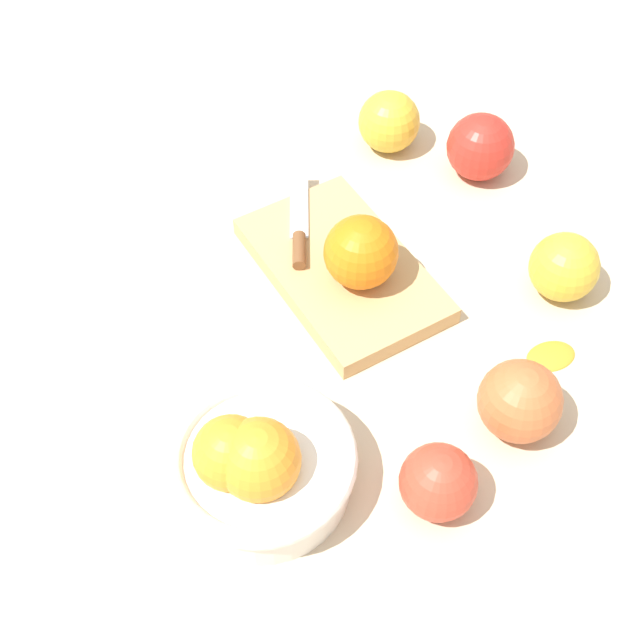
{
  "coord_description": "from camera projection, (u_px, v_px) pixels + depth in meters",
  "views": [
    {
      "loc": [
        -0.5,
        0.24,
        0.72
      ],
      "look_at": [
        0.0,
        0.05,
        0.04
      ],
      "focal_mm": 49.79,
      "sensor_mm": 36.0,
      "label": 1
    }
  ],
  "objects": [
    {
      "name": "ground_plane",
      "position": [
        371.0,
        332.0,
        0.91
      ],
      "size": [
        2.4,
        2.4,
        0.0
      ],
      "primitive_type": "plane",
      "color": "beige"
    },
    {
      "name": "bowl",
      "position": [
        257.0,
        464.0,
        0.77
      ],
      "size": [
        0.17,
        0.17,
        0.1
      ],
      "color": "white",
      "rests_on": "ground_plane"
    },
    {
      "name": "cutting_board",
      "position": [
        345.0,
        269.0,
        0.95
      ],
      "size": [
        0.25,
        0.18,
        0.02
      ],
      "primitive_type": "cube",
      "rotation": [
        0.0,
        0.0,
        0.18
      ],
      "color": "tan",
      "rests_on": "ground_plane"
    },
    {
      "name": "orange_on_board",
      "position": [
        361.0,
        252.0,
        0.89
      ],
      "size": [
        0.08,
        0.08,
        0.08
      ],
      "primitive_type": "sphere",
      "color": "orange",
      "rests_on": "cutting_board"
    },
    {
      "name": "knife",
      "position": [
        299.0,
        229.0,
        0.96
      ],
      "size": [
        0.15,
        0.07,
        0.01
      ],
      "color": "silver",
      "rests_on": "cutting_board"
    },
    {
      "name": "apple_front_center",
      "position": [
        564.0,
        267.0,
        0.91
      ],
      "size": [
        0.07,
        0.07,
        0.07
      ],
      "primitive_type": "sphere",
      "color": "gold",
      "rests_on": "ground_plane"
    },
    {
      "name": "apple_front_left",
      "position": [
        520.0,
        401.0,
        0.81
      ],
      "size": [
        0.08,
        0.08,
        0.08
      ],
      "primitive_type": "sphere",
      "color": "#CC6638",
      "rests_on": "ground_plane"
    },
    {
      "name": "apple_mid_left",
      "position": [
        438.0,
        482.0,
        0.76
      ],
      "size": [
        0.07,
        0.07,
        0.07
      ],
      "primitive_type": "sphere",
      "color": "#D6422D",
      "rests_on": "ground_plane"
    },
    {
      "name": "apple_front_right",
      "position": [
        480.0,
        147.0,
        1.03
      ],
      "size": [
        0.08,
        0.08,
        0.08
      ],
      "primitive_type": "sphere",
      "color": "red",
      "rests_on": "ground_plane"
    },
    {
      "name": "apple_front_right_2",
      "position": [
        389.0,
        122.0,
        1.06
      ],
      "size": [
        0.07,
        0.07,
        0.07
      ],
      "primitive_type": "sphere",
      "color": "gold",
      "rests_on": "ground_plane"
    },
    {
      "name": "citrus_peel",
      "position": [
        552.0,
        354.0,
        0.88
      ],
      "size": [
        0.04,
        0.05,
        0.01
      ],
      "primitive_type": "ellipsoid",
      "rotation": [
        0.0,
        0.0,
        4.75
      ],
      "color": "orange",
      "rests_on": "ground_plane"
    }
  ]
}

